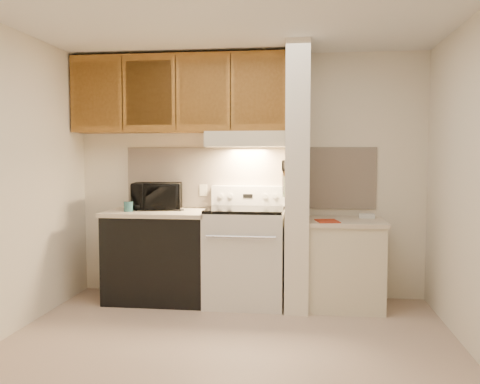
# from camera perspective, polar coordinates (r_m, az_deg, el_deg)

# --- Properties ---
(floor) EXTENTS (3.60, 3.60, 0.00)m
(floor) POSITION_cam_1_polar(r_m,az_deg,el_deg) (4.08, -1.35, -16.92)
(floor) COLOR #C2A793
(floor) RESTS_ON ground
(ceiling) EXTENTS (3.60, 3.60, 0.00)m
(ceiling) POSITION_cam_1_polar(r_m,az_deg,el_deg) (3.95, -1.42, 19.32)
(ceiling) COLOR white
(ceiling) RESTS_ON wall_back
(wall_back) EXTENTS (3.60, 2.50, 0.02)m
(wall_back) POSITION_cam_1_polar(r_m,az_deg,el_deg) (5.30, 1.01, 1.80)
(wall_back) COLOR #F2E7CF
(wall_back) RESTS_ON floor
(wall_left) EXTENTS (0.02, 3.00, 2.50)m
(wall_left) POSITION_cam_1_polar(r_m,az_deg,el_deg) (4.45, -24.97, 0.97)
(wall_left) COLOR #F2E7CF
(wall_left) RESTS_ON floor
(wall_right) EXTENTS (0.02, 3.00, 2.50)m
(wall_right) POSITION_cam_1_polar(r_m,az_deg,el_deg) (3.97, 25.25, 0.62)
(wall_right) COLOR #F2E7CF
(wall_right) RESTS_ON floor
(backsplash) EXTENTS (2.60, 0.02, 0.63)m
(backsplash) POSITION_cam_1_polar(r_m,az_deg,el_deg) (5.29, 0.99, 1.63)
(backsplash) COLOR #FFE7D0
(backsplash) RESTS_ON wall_back
(range_body) EXTENTS (0.76, 0.65, 0.92)m
(range_body) POSITION_cam_1_polar(r_m,az_deg,el_deg) (5.05, 0.58, -7.35)
(range_body) COLOR silver
(range_body) RESTS_ON floor
(oven_window) EXTENTS (0.50, 0.01, 0.30)m
(oven_window) POSITION_cam_1_polar(r_m,az_deg,el_deg) (4.74, 0.14, -7.63)
(oven_window) COLOR black
(oven_window) RESTS_ON range_body
(oven_handle) EXTENTS (0.65, 0.02, 0.02)m
(oven_handle) POSITION_cam_1_polar(r_m,az_deg,el_deg) (4.66, 0.08, -5.07)
(oven_handle) COLOR silver
(oven_handle) RESTS_ON range_body
(cooktop) EXTENTS (0.74, 0.64, 0.03)m
(cooktop) POSITION_cam_1_polar(r_m,az_deg,el_deg) (4.98, 0.58, -1.98)
(cooktop) COLOR black
(cooktop) RESTS_ON range_body
(range_backguard) EXTENTS (0.76, 0.08, 0.20)m
(range_backguard) POSITION_cam_1_polar(r_m,az_deg,el_deg) (5.25, 0.93, -0.41)
(range_backguard) COLOR silver
(range_backguard) RESTS_ON range_body
(range_display) EXTENTS (0.10, 0.01, 0.04)m
(range_display) POSITION_cam_1_polar(r_m,az_deg,el_deg) (5.21, 0.88, -0.45)
(range_display) COLOR black
(range_display) RESTS_ON range_backguard
(range_knob_left_outer) EXTENTS (0.05, 0.02, 0.05)m
(range_knob_left_outer) POSITION_cam_1_polar(r_m,az_deg,el_deg) (5.25, -2.16, -0.42)
(range_knob_left_outer) COLOR silver
(range_knob_left_outer) RESTS_ON range_backguard
(range_knob_left_inner) EXTENTS (0.05, 0.02, 0.05)m
(range_knob_left_inner) POSITION_cam_1_polar(r_m,az_deg,el_deg) (5.23, -1.08, -0.43)
(range_knob_left_inner) COLOR silver
(range_knob_left_inner) RESTS_ON range_backguard
(range_knob_right_inner) EXTENTS (0.05, 0.02, 0.05)m
(range_knob_right_inner) POSITION_cam_1_polar(r_m,az_deg,el_deg) (5.19, 2.86, -0.47)
(range_knob_right_inner) COLOR silver
(range_knob_right_inner) RESTS_ON range_backguard
(range_knob_right_outer) EXTENTS (0.05, 0.02, 0.05)m
(range_knob_right_outer) POSITION_cam_1_polar(r_m,az_deg,el_deg) (5.19, 3.96, -0.48)
(range_knob_right_outer) COLOR silver
(range_knob_right_outer) RESTS_ON range_backguard
(dishwasher_front) EXTENTS (1.00, 0.63, 0.87)m
(dishwasher_front) POSITION_cam_1_polar(r_m,az_deg,el_deg) (5.24, -9.09, -7.27)
(dishwasher_front) COLOR black
(dishwasher_front) RESTS_ON floor
(left_countertop) EXTENTS (1.04, 0.67, 0.04)m
(left_countertop) POSITION_cam_1_polar(r_m,az_deg,el_deg) (5.17, -9.15, -2.32)
(left_countertop) COLOR beige
(left_countertop) RESTS_ON dishwasher_front
(spoon_rest) EXTENTS (0.24, 0.12, 0.02)m
(spoon_rest) POSITION_cam_1_polar(r_m,az_deg,el_deg) (5.17, -7.64, -1.98)
(spoon_rest) COLOR black
(spoon_rest) RESTS_ON left_countertop
(teal_jar) EXTENTS (0.10, 0.10, 0.10)m
(teal_jar) POSITION_cam_1_polar(r_m,az_deg,el_deg) (5.15, -12.42, -1.60)
(teal_jar) COLOR #326C72
(teal_jar) RESTS_ON left_countertop
(outlet) EXTENTS (0.08, 0.01, 0.12)m
(outlet) POSITION_cam_1_polar(r_m,az_deg,el_deg) (5.36, -4.14, 0.20)
(outlet) COLOR beige
(outlet) RESTS_ON backsplash
(microwave) EXTENTS (0.54, 0.41, 0.27)m
(microwave) POSITION_cam_1_polar(r_m,az_deg,el_deg) (5.30, -9.27, -0.45)
(microwave) COLOR black
(microwave) RESTS_ON left_countertop
(partition_pillar) EXTENTS (0.22, 0.70, 2.50)m
(partition_pillar) POSITION_cam_1_polar(r_m,az_deg,el_deg) (4.92, 6.49, 1.59)
(partition_pillar) COLOR white
(partition_pillar) RESTS_ON floor
(pillar_trim) EXTENTS (0.01, 0.70, 0.04)m
(pillar_trim) POSITION_cam_1_polar(r_m,az_deg,el_deg) (4.92, 5.14, 2.18)
(pillar_trim) COLOR #976123
(pillar_trim) RESTS_ON partition_pillar
(knife_strip) EXTENTS (0.02, 0.42, 0.04)m
(knife_strip) POSITION_cam_1_polar(r_m,az_deg,el_deg) (4.87, 5.05, 2.40)
(knife_strip) COLOR black
(knife_strip) RESTS_ON partition_pillar
(knife_blade_a) EXTENTS (0.01, 0.03, 0.16)m
(knife_blade_a) POSITION_cam_1_polar(r_m,az_deg,el_deg) (4.72, 4.83, 1.13)
(knife_blade_a) COLOR silver
(knife_blade_a) RESTS_ON knife_strip
(knife_handle_a) EXTENTS (0.02, 0.02, 0.10)m
(knife_handle_a) POSITION_cam_1_polar(r_m,az_deg,el_deg) (4.71, 4.84, 2.95)
(knife_handle_a) COLOR black
(knife_handle_a) RESTS_ON knife_strip
(knife_blade_b) EXTENTS (0.01, 0.04, 0.18)m
(knife_blade_b) POSITION_cam_1_polar(r_m,az_deg,el_deg) (4.79, 4.86, 1.06)
(knife_blade_b) COLOR silver
(knife_blade_b) RESTS_ON knife_strip
(knife_handle_b) EXTENTS (0.02, 0.02, 0.10)m
(knife_handle_b) POSITION_cam_1_polar(r_m,az_deg,el_deg) (4.79, 4.88, 2.97)
(knife_handle_b) COLOR black
(knife_handle_b) RESTS_ON knife_strip
(knife_blade_c) EXTENTS (0.01, 0.04, 0.20)m
(knife_blade_c) POSITION_cam_1_polar(r_m,az_deg,el_deg) (4.88, 4.90, 0.99)
(knife_blade_c) COLOR silver
(knife_blade_c) RESTS_ON knife_strip
(knife_handle_c) EXTENTS (0.02, 0.02, 0.10)m
(knife_handle_c) POSITION_cam_1_polar(r_m,az_deg,el_deg) (4.86, 4.91, 2.99)
(knife_handle_c) COLOR black
(knife_handle_c) RESTS_ON knife_strip
(knife_blade_d) EXTENTS (0.01, 0.04, 0.16)m
(knife_blade_d) POSITION_cam_1_polar(r_m,az_deg,el_deg) (4.97, 4.94, 1.28)
(knife_blade_d) COLOR silver
(knife_blade_d) RESTS_ON knife_strip
(knife_handle_d) EXTENTS (0.02, 0.02, 0.10)m
(knife_handle_d) POSITION_cam_1_polar(r_m,az_deg,el_deg) (4.95, 4.95, 3.01)
(knife_handle_d) COLOR black
(knife_handle_d) RESTS_ON knife_strip
(knife_blade_e) EXTENTS (0.01, 0.04, 0.18)m
(knife_blade_e) POSITION_cam_1_polar(r_m,az_deg,el_deg) (5.05, 4.98, 1.21)
(knife_blade_e) COLOR silver
(knife_blade_e) RESTS_ON knife_strip
(knife_handle_e) EXTENTS (0.02, 0.02, 0.10)m
(knife_handle_e) POSITION_cam_1_polar(r_m,az_deg,el_deg) (5.04, 4.99, 3.03)
(knife_handle_e) COLOR black
(knife_handle_e) RESTS_ON knife_strip
(oven_mitt) EXTENTS (0.03, 0.11, 0.26)m
(oven_mitt) POSITION_cam_1_polar(r_m,az_deg,el_deg) (5.10, 5.02, 0.96)
(oven_mitt) COLOR slate
(oven_mitt) RESTS_ON partition_pillar
(right_cab_base) EXTENTS (0.70, 0.60, 0.81)m
(right_cab_base) POSITION_cam_1_polar(r_m,az_deg,el_deg) (5.05, 11.69, -8.09)
(right_cab_base) COLOR beige
(right_cab_base) RESTS_ON floor
(right_countertop) EXTENTS (0.74, 0.64, 0.04)m
(right_countertop) POSITION_cam_1_polar(r_m,az_deg,el_deg) (4.97, 11.76, -3.30)
(right_countertop) COLOR beige
(right_countertop) RESTS_ON right_cab_base
(red_folder) EXTENTS (0.24, 0.30, 0.01)m
(red_folder) POSITION_cam_1_polar(r_m,az_deg,el_deg) (4.81, 9.77, -3.23)
(red_folder) COLOR #B13017
(red_folder) RESTS_ON right_countertop
(white_box) EXTENTS (0.16, 0.11, 0.04)m
(white_box) POSITION_cam_1_polar(r_m,az_deg,el_deg) (5.16, 14.06, -2.62)
(white_box) COLOR white
(white_box) RESTS_ON right_countertop
(range_hood) EXTENTS (0.78, 0.44, 0.15)m
(range_hood) POSITION_cam_1_polar(r_m,az_deg,el_deg) (5.08, 0.75, 5.93)
(range_hood) COLOR beige
(range_hood) RESTS_ON upper_cabinets
(hood_lip) EXTENTS (0.78, 0.04, 0.06)m
(hood_lip) POSITION_cam_1_polar(r_m,az_deg,el_deg) (4.87, 0.47, 5.48)
(hood_lip) COLOR beige
(hood_lip) RESTS_ON range_hood
(upper_cabinets) EXTENTS (2.18, 0.33, 0.77)m
(upper_cabinets) POSITION_cam_1_polar(r_m,az_deg,el_deg) (5.28, -6.79, 10.84)
(upper_cabinets) COLOR #976123
(upper_cabinets) RESTS_ON wall_back
(cab_door_a) EXTENTS (0.46, 0.01, 0.63)m
(cab_door_a) POSITION_cam_1_polar(r_m,az_deg,el_deg) (5.38, -15.84, 10.58)
(cab_door_a) COLOR #976123
(cab_door_a) RESTS_ON upper_cabinets
(cab_gap_a) EXTENTS (0.01, 0.01, 0.73)m
(cab_gap_a) POSITION_cam_1_polar(r_m,az_deg,el_deg) (5.28, -13.07, 10.75)
(cab_gap_a) COLOR black
(cab_gap_a) RESTS_ON upper_cabinets
(cab_door_b) EXTENTS (0.46, 0.01, 0.63)m
(cab_door_b) POSITION_cam_1_polar(r_m,az_deg,el_deg) (5.20, -10.19, 10.91)
(cab_door_b) COLOR #976123
(cab_door_b) RESTS_ON upper_cabinets
(cab_gap_b) EXTENTS (0.01, 0.01, 0.73)m
(cab_gap_b) POSITION_cam_1_polar(r_m,az_deg,el_deg) (5.12, -7.23, 11.04)
(cab_gap_b) COLOR black
(cab_gap_b) RESTS_ON upper_cabinets
(cab_door_c) EXTENTS (0.46, 0.01, 0.63)m
(cab_door_c) POSITION_cam_1_polar(r_m,az_deg,el_deg) (5.07, -4.18, 11.14)
(cab_door_c) COLOR #976123
(cab_door_c) RESTS_ON upper_cabinets
(cab_gap_c) EXTENTS (0.01, 0.01, 0.73)m
(cab_gap_c) POSITION_cam_1_polar(r_m,az_deg,el_deg) (5.02, -1.07, 11.22)
(cab_gap_c) COLOR black
(cab_gap_c) RESTS_ON upper_cabinets
(cab_door_d) EXTENTS (0.46, 0.01, 0.63)m
(cab_door_d) POSITION_cam_1_polar(r_m,az_deg,el_deg) (4.99, 2.09, 11.26)
(cab_door_d) COLOR #976123
(cab_door_d) RESTS_ON upper_cabinets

